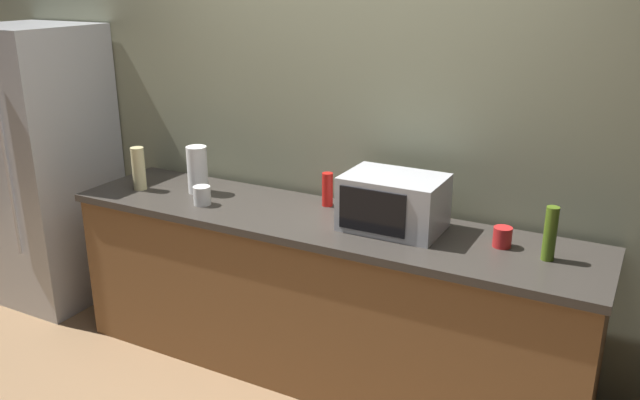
{
  "coord_description": "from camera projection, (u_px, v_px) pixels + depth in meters",
  "views": [
    {
      "loc": [
        1.48,
        -2.37,
        2.08
      ],
      "look_at": [
        0.0,
        0.4,
        1.0
      ],
      "focal_mm": 36.65,
      "sensor_mm": 36.0,
      "label": 1
    }
  ],
  "objects": [
    {
      "name": "paper_towel_roll",
      "position": [
        197.0,
        170.0,
        3.72
      ],
      "size": [
        0.12,
        0.12,
        0.27
      ],
      "primitive_type": "cylinder",
      "color": "white",
      "rests_on": "counter_run"
    },
    {
      "name": "refrigerator",
      "position": [
        44.0,
        166.0,
        4.27
      ],
      "size": [
        0.72,
        0.73,
        1.8
      ],
      "color": "#B7BABF",
      "rests_on": "ground_plane"
    },
    {
      "name": "back_wall",
      "position": [
        355.0,
        118.0,
        3.55
      ],
      "size": [
        6.4,
        0.1,
        2.7
      ],
      "primitive_type": "cube",
      "color": "gray",
      "rests_on": "ground_plane"
    },
    {
      "name": "bottle_olive_oil",
      "position": [
        550.0,
        234.0,
        2.83
      ],
      "size": [
        0.06,
        0.06,
        0.25
      ],
      "primitive_type": "cylinder",
      "color": "#4C6B19",
      "rests_on": "counter_run"
    },
    {
      "name": "mug_white",
      "position": [
        202.0,
        195.0,
        3.54
      ],
      "size": [
        0.09,
        0.09,
        0.1
      ],
      "primitive_type": "cylinder",
      "color": "white",
      "rests_on": "counter_run"
    },
    {
      "name": "bottle_hand_soap",
      "position": [
        139.0,
        169.0,
        3.77
      ],
      "size": [
        0.08,
        0.08,
        0.25
      ],
      "primitive_type": "cylinder",
      "color": "beige",
      "rests_on": "counter_run"
    },
    {
      "name": "bottle_hot_sauce",
      "position": [
        327.0,
        189.0,
        3.52
      ],
      "size": [
        0.06,
        0.06,
        0.18
      ],
      "primitive_type": "cylinder",
      "color": "red",
      "rests_on": "counter_run"
    },
    {
      "name": "counter_run",
      "position": [
        320.0,
        296.0,
        3.5
      ],
      "size": [
        2.84,
        0.64,
        0.9
      ],
      "color": "brown",
      "rests_on": "ground_plane"
    },
    {
      "name": "microwave",
      "position": [
        393.0,
        202.0,
        3.18
      ],
      "size": [
        0.48,
        0.35,
        0.27
      ],
      "color": "#B7BABF",
      "rests_on": "counter_run"
    },
    {
      "name": "mug_red",
      "position": [
        502.0,
        237.0,
        2.99
      ],
      "size": [
        0.09,
        0.09,
        0.09
      ],
      "primitive_type": "cylinder",
      "color": "red",
      "rests_on": "counter_run"
    }
  ]
}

